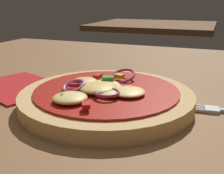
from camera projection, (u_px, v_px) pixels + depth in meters
dining_table at (102, 114)px, 0.40m from camera, size 1.10×1.04×0.03m
pizza at (106, 96)px, 0.39m from camera, size 0.24×0.24×0.04m
napkin at (18, 86)px, 0.47m from camera, size 0.18×0.16×0.00m
background_table at (154, 26)px, 1.69m from camera, size 0.71×0.60×0.03m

